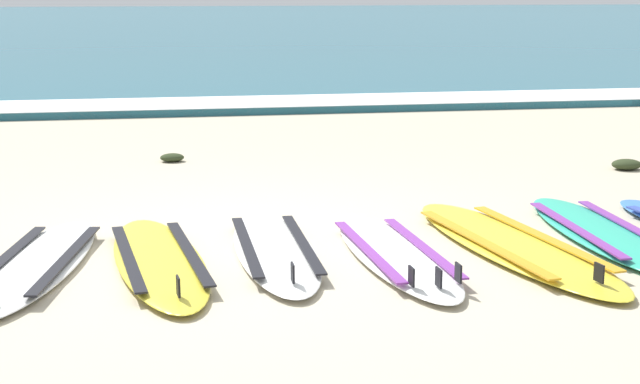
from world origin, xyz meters
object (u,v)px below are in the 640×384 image
surfboard_3 (275,250)px  surfboard_5 (512,244)px  surfboard_2 (159,260)px  surfboard_4 (395,254)px  surfboard_1 (36,264)px  surfboard_6 (602,233)px

surfboard_3 → surfboard_5: 1.60m
surfboard_2 → surfboard_4: bearing=-4.6°
surfboard_1 → surfboard_6: bearing=1.6°
surfboard_3 → surfboard_6: (2.34, 0.04, -0.00)m
surfboard_4 → surfboard_6: same height
surfboard_1 → surfboard_2: same height
surfboard_2 → surfboard_3: size_ratio=1.07×
surfboard_3 → surfboard_6: size_ratio=0.93×
surfboard_2 → surfboard_6: size_ratio=1.00×
surfboard_5 → surfboard_2: bearing=179.2°
surfboard_5 → surfboard_1: bearing=178.6°
surfboard_3 → surfboard_6: bearing=0.9°
surfboard_3 → surfboard_5: bearing=-5.2°
surfboard_1 → surfboard_6: (3.86, 0.10, -0.00)m
surfboard_5 → surfboard_6: 0.76m
surfboard_3 → surfboard_4: (0.76, -0.23, 0.00)m
surfboard_2 → surfboard_6: bearing=2.8°
surfboard_5 → surfboard_4: bearing=-173.9°
surfboard_1 → surfboard_5: bearing=-1.4°
surfboard_4 → surfboard_3: bearing=162.9°
surfboard_2 → surfboard_3: (0.76, 0.11, 0.00)m
surfboard_2 → surfboard_4: (1.52, -0.12, 0.00)m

